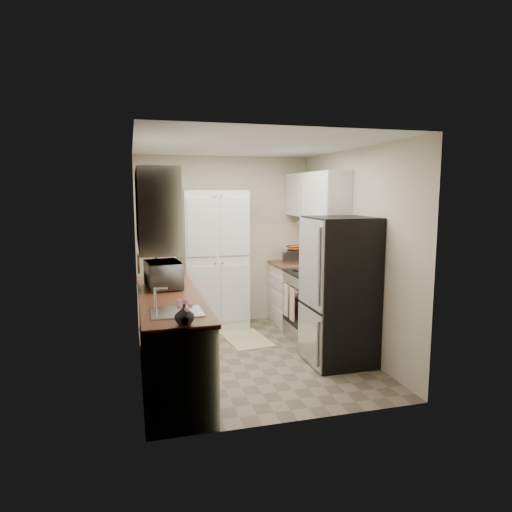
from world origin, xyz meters
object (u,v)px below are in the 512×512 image
at_px(wine_bottle, 156,268).
at_px(toaster_oven, 292,257).
at_px(microwave, 164,275).
at_px(refrigerator, 340,291).
at_px(pantry_cabinet, 215,260).
at_px(electric_range, 315,306).

xyz_separation_m(wine_bottle, toaster_oven, (2.03, 0.86, -0.06)).
bearing_deg(microwave, refrigerator, -107.90).
xyz_separation_m(pantry_cabinet, refrigerator, (1.14, -1.73, -0.15)).
distance_m(pantry_cabinet, toaster_oven, 1.16).
distance_m(pantry_cabinet, refrigerator, 2.07).
xyz_separation_m(electric_range, wine_bottle, (-2.05, -0.02, 0.60)).
xyz_separation_m(electric_range, microwave, (-1.99, -0.42, 0.59)).
relative_size(refrigerator, microwave, 3.20).
bearing_deg(microwave, wine_bottle, 1.56).
relative_size(pantry_cabinet, electric_range, 1.77).
relative_size(wine_bottle, toaster_oven, 0.94).
height_order(pantry_cabinet, microwave, pantry_cabinet).
bearing_deg(microwave, electric_range, -85.04).
height_order(pantry_cabinet, electric_range, pantry_cabinet).
distance_m(electric_range, refrigerator, 0.88).
bearing_deg(pantry_cabinet, wine_bottle, -132.91).
distance_m(pantry_cabinet, electric_range, 1.58).
xyz_separation_m(microwave, toaster_oven, (1.97, 1.26, -0.05)).
relative_size(pantry_cabinet, refrigerator, 1.18).
distance_m(wine_bottle, toaster_oven, 2.21).
bearing_deg(refrigerator, wine_bottle, 158.93).
bearing_deg(wine_bottle, toaster_oven, 23.02).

